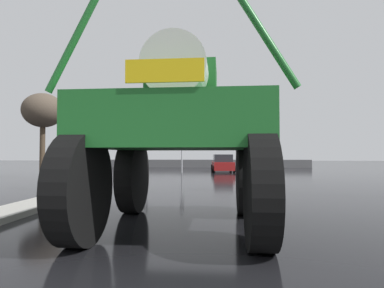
{
  "coord_description": "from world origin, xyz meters",
  "views": [
    {
      "loc": [
        1.53,
        -1.78,
        1.52
      ],
      "look_at": [
        0.88,
        8.68,
        1.85
      ],
      "focal_mm": 30.68,
      "sensor_mm": 36.0,
      "label": 1
    }
  ],
  "objects": [
    {
      "name": "roadside_barrier",
      "position": [
        0.0,
        36.7,
        0.45
      ],
      "size": [
        25.81,
        0.24,
        0.9
      ],
      "primitive_type": "cube",
      "color": "#59595B",
      "rests_on": "ground"
    },
    {
      "name": "ground_plane",
      "position": [
        0.0,
        18.0,
        0.0
      ],
      "size": [
        120.0,
        120.0,
        0.0
      ],
      "primitive_type": "plane",
      "color": "black"
    },
    {
      "name": "oversize_sprayer",
      "position": [
        0.86,
        5.09,
        1.95
      ],
      "size": [
        4.11,
        5.18,
        4.24
      ],
      "rotation": [
        0.0,
        0.0,
        1.54
      ],
      "color": "black",
      "rests_on": "ground"
    },
    {
      "name": "sedan_ahead",
      "position": [
        2.41,
        26.99,
        0.71
      ],
      "size": [
        2.05,
        4.18,
        1.52
      ],
      "rotation": [
        0.0,
        0.0,
        1.62
      ],
      "color": "maroon",
      "rests_on": "ground"
    },
    {
      "name": "traffic_signal_far_right",
      "position": [
        -0.99,
        25.2,
        2.38
      ],
      "size": [
        0.24,
        0.55,
        3.27
      ],
      "color": "#A8AAAF",
      "rests_on": "ground"
    },
    {
      "name": "bare_tree_left",
      "position": [
        -9.17,
        18.21,
        4.24
      ],
      "size": [
        2.53,
        2.53,
        5.38
      ],
      "color": "#473828",
      "rests_on": "ground"
    },
    {
      "name": "traffic_signal_near_right",
      "position": [
        3.53,
        11.42,
        2.36
      ],
      "size": [
        0.24,
        0.54,
        3.25
      ],
      "color": "#A8AAAF",
      "rests_on": "ground"
    },
    {
      "name": "traffic_signal_far_left",
      "position": [
        -4.0,
        25.2,
        2.44
      ],
      "size": [
        0.24,
        0.55,
        3.36
      ],
      "color": "#A8AAAF",
      "rests_on": "ground"
    },
    {
      "name": "traffic_signal_near_left",
      "position": [
        -4.45,
        11.42,
        2.55
      ],
      "size": [
        0.24,
        0.54,
        3.49
      ],
      "color": "#A8AAAF",
      "rests_on": "ground"
    }
  ]
}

